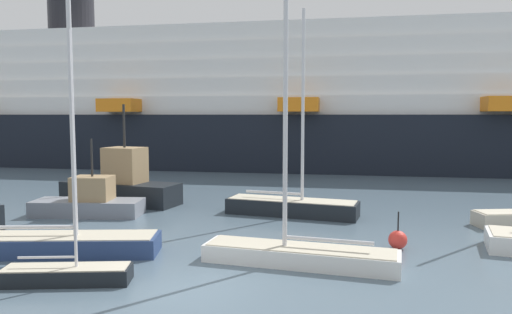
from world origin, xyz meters
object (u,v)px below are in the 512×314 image
Objects in this scene: sailboat_5 at (299,250)px; channel_buoy_0 at (398,240)px; fishing_boat_2 at (122,185)px; sailboat_1 at (61,236)px; sailboat_3 at (67,271)px; sailboat_2 at (292,205)px; fishing_boat_1 at (89,202)px; cruise_ship at (224,107)px.

channel_buoy_0 is (3.75, 2.67, -0.16)m from sailboat_5.
fishing_boat_2 is at bearing -33.92° from sailboat_5.
sailboat_1 is at bearing -66.26° from fishing_boat_2.
sailboat_3 is at bearing 31.02° from sailboat_5.
channel_buoy_0 is at bearing -15.24° from fishing_boat_2.
channel_buoy_0 is (4.79, -5.81, -0.19)m from sailboat_2.
fishing_boat_1 is (-10.71, -1.85, 0.16)m from sailboat_2.
cruise_ship is at bearing 98.76° from fishing_boat_2.
sailboat_5 is (1.05, -8.48, -0.03)m from sailboat_2.
sailboat_1 is 1.86× the size of sailboat_3.
fishing_boat_1 is (-4.55, 9.79, 0.34)m from sailboat_3.
fishing_boat_1 is 16.01m from channel_buoy_0.
sailboat_5 is at bearing -73.28° from sailboat_2.
sailboat_5 is at bearing 11.26° from sailboat_3.
sailboat_1 is 1.37× the size of sailboat_5.
sailboat_1 reaches higher than sailboat_5.
sailboat_3 is at bearing -66.72° from sailboat_1.
sailboat_1 is at bearing -123.34° from sailboat_2.
fishing_boat_1 is (-2.57, 6.88, 0.02)m from sailboat_1.
channel_buoy_0 is at bearing 1.77° from sailboat_1.
sailboat_3 reaches higher than channel_buoy_0.
cruise_ship is at bearing 81.65° from sailboat_1.
sailboat_2 is at bearing -67.95° from cruise_ship.
channel_buoy_0 is (15.51, -3.97, -0.35)m from fishing_boat_1.
sailboat_5 reaches higher than sailboat_2.
sailboat_5 is at bearing -35.86° from fishing_boat_1.
sailboat_3 is 37.23m from cruise_ship.
sailboat_5 is 1.43× the size of fishing_boat_2.
fishing_boat_1 is at bearing -160.53° from sailboat_2.
sailboat_3 is at bearing -152.04° from channel_buoy_0.
cruise_ship is (-9.65, 24.98, 5.60)m from sailboat_2.
fishing_boat_2 reaches higher than channel_buoy_0.
sailboat_3 is at bearing -83.63° from cruise_ship.
sailboat_1 reaches higher than channel_buoy_0.
sailboat_3 is at bearing -71.51° from fishing_boat_1.
sailboat_5 is at bearing -71.34° from cruise_ship.
sailboat_1 is 2.52× the size of fishing_boat_1.
cruise_ship reaches higher than sailboat_1.
sailboat_1 is at bearing -75.93° from fishing_boat_1.
cruise_ship reaches higher than fishing_boat_1.
sailboat_2 reaches higher than sailboat_3.
sailboat_1 is 0.15× the size of cruise_ship.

